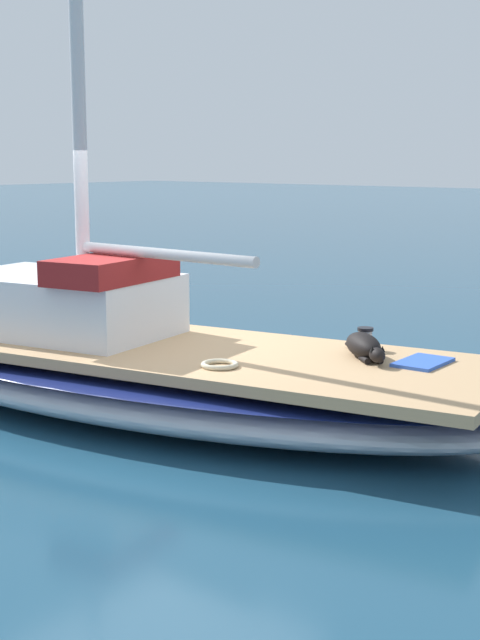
{
  "coord_description": "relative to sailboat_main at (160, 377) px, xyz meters",
  "views": [
    {
      "loc": [
        -6.19,
        -6.1,
        2.45
      ],
      "look_at": [
        0.0,
        -1.0,
        1.01
      ],
      "focal_mm": 51.55,
      "sensor_mm": 36.0,
      "label": 1
    }
  ],
  "objects": [
    {
      "name": "sailboat_main",
      "position": [
        0.0,
        0.0,
        0.0
      ],
      "size": [
        3.8,
        7.57,
        0.66
      ],
      "color": "#B2B7C1",
      "rests_on": "ground"
    },
    {
      "name": "coiled_rope",
      "position": [
        -0.37,
        -1.08,
        0.35
      ],
      "size": [
        0.32,
        0.32,
        0.04
      ],
      "primitive_type": "torus",
      "color": "beige",
      "rests_on": "sailboat_main"
    },
    {
      "name": "dog_black",
      "position": [
        0.72,
        -1.85,
        0.43
      ],
      "size": [
        0.67,
        0.79,
        0.22
      ],
      "color": "black",
      "rests_on": "sailboat_main"
    },
    {
      "name": "deck_towel",
      "position": [
        0.85,
        -2.37,
        0.34
      ],
      "size": [
        0.58,
        0.39,
        0.03
      ],
      "primitive_type": "cube",
      "rotation": [
        0.0,
        0.0,
        0.05
      ],
      "color": "blue",
      "rests_on": "sailboat_main"
    },
    {
      "name": "deck_winch",
      "position": [
        1.04,
        -1.66,
        0.42
      ],
      "size": [
        0.16,
        0.16,
        0.21
      ],
      "color": "#B7B7BC",
      "rests_on": "sailboat_main"
    },
    {
      "name": "ground_plane",
      "position": [
        0.0,
        0.0,
        -0.34
      ],
      "size": [
        120.0,
        120.0,
        0.0
      ],
      "primitive_type": "plane",
      "color": "navy"
    },
    {
      "name": "cabin_house",
      "position": [
        -0.22,
        1.1,
        0.67
      ],
      "size": [
        1.78,
        2.45,
        0.84
      ],
      "color": "silver",
      "rests_on": "sailboat_main"
    }
  ]
}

